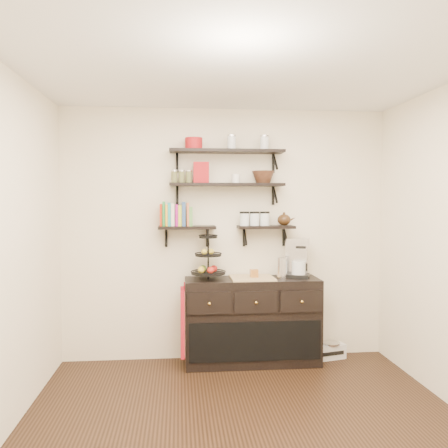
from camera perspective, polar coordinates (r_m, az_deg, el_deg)
floor at (r=3.81m, az=3.03°, el=-23.99°), size 3.50×3.50×0.00m
ceiling at (r=3.54m, az=3.15°, el=18.96°), size 3.50×3.50×0.02m
back_wall at (r=5.15m, az=0.18°, el=-1.25°), size 3.50×0.02×2.70m
shelf_top at (r=5.03m, az=0.34°, el=8.71°), size 1.20×0.27×0.23m
shelf_mid at (r=5.01m, az=0.33°, el=4.72°), size 1.20×0.27×0.23m
shelf_low_left at (r=5.00m, az=-4.48°, el=-0.49°), size 0.60×0.25×0.23m
shelf_low_right at (r=5.08m, az=5.03°, el=-0.43°), size 0.60×0.25×0.23m
cookbooks at (r=4.99m, az=-5.50°, el=1.07°), size 0.36×0.15×0.26m
glass_canisters at (r=5.06m, az=3.70°, el=0.54°), size 0.32×0.10×0.13m
sideboard at (r=5.09m, az=3.40°, el=-11.54°), size 1.40×0.50×0.92m
fruit_stand at (r=4.93m, az=-1.87°, el=-4.59°), size 0.35×0.35×0.52m
candle at (r=5.00m, az=3.63°, el=-5.93°), size 0.08×0.08×0.08m
coffee_maker at (r=5.10m, az=8.83°, el=-4.15°), size 0.29×0.29×0.42m
thermal_carafe at (r=5.02m, az=7.02°, el=-5.28°), size 0.11×0.11×0.22m
apron at (r=4.93m, az=-5.01°, el=-11.66°), size 0.04×0.29×0.68m
radio at (r=5.45m, az=12.76°, el=-14.61°), size 0.32×0.24×0.18m
recipe_box at (r=4.99m, az=-2.77°, el=6.20°), size 0.16×0.06×0.22m
walnut_bowl at (r=5.06m, az=4.73°, el=5.64°), size 0.24×0.24×0.13m
ramekins at (r=5.02m, az=1.43°, el=5.48°), size 0.09×0.09×0.10m
teapot at (r=5.12m, az=7.24°, el=0.63°), size 0.19×0.14×0.14m
red_pot at (r=5.01m, az=-3.67°, el=9.63°), size 0.18×0.18×0.12m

